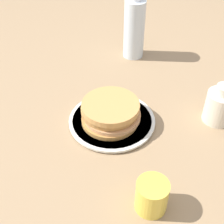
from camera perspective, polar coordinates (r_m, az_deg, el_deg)
The scene contains 6 objects.
ground_plane at distance 0.90m, azimuth 0.48°, elevation -2.92°, with size 4.00×4.00×0.00m, color #9E7F5B.
plate at distance 0.91m, azimuth 0.00°, elevation -1.56°, with size 0.25×0.25×0.01m.
pancake_stack at distance 0.89m, azimuth -0.29°, elevation 0.06°, with size 0.17×0.17×0.06m.
juice_glass at distance 0.71m, azimuth 7.27°, elevation -14.96°, with size 0.07×0.07×0.08m.
cream_jug at distance 0.94m, azimuth 19.13°, elevation 1.09°, with size 0.08×0.08×0.12m.
water_bottle_near at distance 1.17m, azimuth 4.08°, elevation 14.93°, with size 0.08×0.08×0.23m.
Camera 1 is at (-0.64, 0.05, 0.63)m, focal length 50.00 mm.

